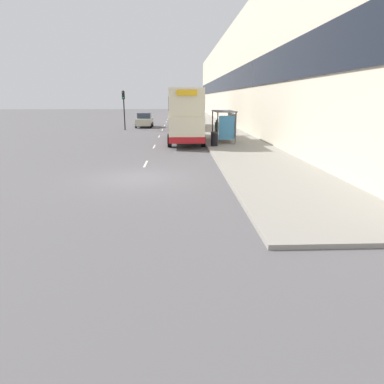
# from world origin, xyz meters

# --- Properties ---
(ground_plane) EXTENTS (220.00, 220.00, 0.00)m
(ground_plane) POSITION_xyz_m (0.00, 0.00, 0.00)
(ground_plane) COLOR #5B595B
(pavement) EXTENTS (5.00, 93.00, 0.14)m
(pavement) POSITION_xyz_m (6.50, 38.50, 0.07)
(pavement) COLOR gray
(pavement) RESTS_ON ground_plane
(terrace_facade) EXTENTS (3.10, 93.00, 13.02)m
(terrace_facade) POSITION_xyz_m (10.49, 38.50, 6.51)
(terrace_facade) COLOR beige
(terrace_facade) RESTS_ON ground_plane
(lane_mark_0) EXTENTS (0.12, 2.00, 0.01)m
(lane_mark_0) POSITION_xyz_m (0.00, 3.55, 0.01)
(lane_mark_0) COLOR silver
(lane_mark_0) RESTS_ON ground_plane
(lane_mark_1) EXTENTS (0.12, 2.00, 0.01)m
(lane_mark_1) POSITION_xyz_m (0.00, 10.81, 0.01)
(lane_mark_1) COLOR silver
(lane_mark_1) RESTS_ON ground_plane
(lane_mark_2) EXTENTS (0.12, 2.00, 0.01)m
(lane_mark_2) POSITION_xyz_m (0.00, 18.07, 0.01)
(lane_mark_2) COLOR silver
(lane_mark_2) RESTS_ON ground_plane
(lane_mark_3) EXTENTS (0.12, 2.00, 0.01)m
(lane_mark_3) POSITION_xyz_m (0.00, 25.33, 0.01)
(lane_mark_3) COLOR silver
(lane_mark_3) RESTS_ON ground_plane
(lane_mark_4) EXTENTS (0.12, 2.00, 0.01)m
(lane_mark_4) POSITION_xyz_m (0.00, 32.59, 0.01)
(lane_mark_4) COLOR silver
(lane_mark_4) RESTS_ON ground_plane
(lane_mark_5) EXTENTS (0.12, 2.00, 0.01)m
(lane_mark_5) POSITION_xyz_m (0.00, 39.85, 0.01)
(lane_mark_5) COLOR silver
(lane_mark_5) RESTS_ON ground_plane
(lane_mark_6) EXTENTS (0.12, 2.00, 0.01)m
(lane_mark_6) POSITION_xyz_m (0.00, 47.10, 0.01)
(lane_mark_6) COLOR silver
(lane_mark_6) RESTS_ON ground_plane
(lane_mark_7) EXTENTS (0.12, 2.00, 0.01)m
(lane_mark_7) POSITION_xyz_m (0.00, 54.36, 0.01)
(lane_mark_7) COLOR silver
(lane_mark_7) RESTS_ON ground_plane
(bus_shelter) EXTENTS (1.60, 4.20, 2.48)m
(bus_shelter) POSITION_xyz_m (5.77, 12.73, 1.88)
(bus_shelter) COLOR #4C4C51
(bus_shelter) RESTS_ON ground_plane
(double_decker_bus_near) EXTENTS (2.85, 10.30, 4.30)m
(double_decker_bus_near) POSITION_xyz_m (2.47, 13.71, 2.28)
(double_decker_bus_near) COLOR beige
(double_decker_bus_near) RESTS_ON ground_plane
(double_decker_bus_ahead) EXTENTS (2.85, 11.04, 4.30)m
(double_decker_bus_ahead) POSITION_xyz_m (2.42, 27.79, 2.29)
(double_decker_bus_ahead) COLOR beige
(double_decker_bus_ahead) RESTS_ON ground_plane
(car_0) EXTENTS (2.07, 4.26, 1.81)m
(car_0) POSITION_xyz_m (-2.46, 29.44, 0.89)
(car_0) COLOR #B7B799
(car_0) RESTS_ON ground_plane
(pedestrian_at_shelter) EXTENTS (0.31, 0.31, 1.59)m
(pedestrian_at_shelter) POSITION_xyz_m (7.08, 17.92, 0.95)
(pedestrian_at_shelter) COLOR #23232D
(pedestrian_at_shelter) RESTS_ON ground_plane
(pedestrian_1) EXTENTS (0.32, 0.32, 1.63)m
(pedestrian_1) POSITION_xyz_m (5.29, 15.17, 0.97)
(pedestrian_1) COLOR #23232D
(pedestrian_1) RESTS_ON ground_plane
(litter_bin) EXTENTS (0.55, 0.55, 1.05)m
(litter_bin) POSITION_xyz_m (4.55, 10.00, 0.67)
(litter_bin) COLOR black
(litter_bin) RESTS_ON ground_plane
(traffic_light_far_kerb) EXTENTS (0.30, 0.32, 4.49)m
(traffic_light_far_kerb) POSITION_xyz_m (-4.40, 25.61, 3.04)
(traffic_light_far_kerb) COLOR black
(traffic_light_far_kerb) RESTS_ON ground_plane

